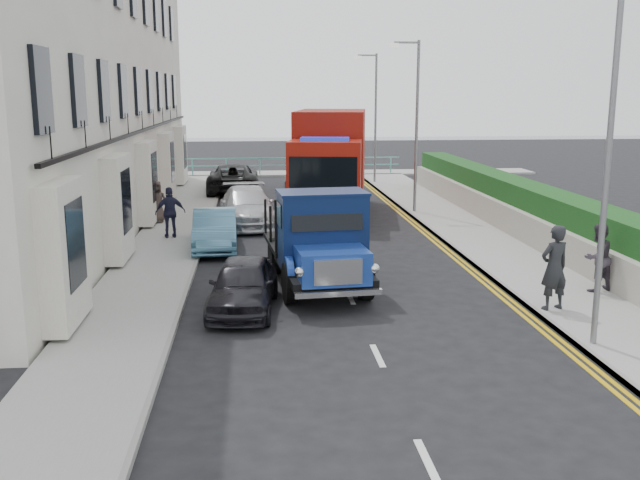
{
  "coord_description": "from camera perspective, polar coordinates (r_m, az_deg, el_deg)",
  "views": [
    {
      "loc": [
        -2.28,
        -14.79,
        4.96
      ],
      "look_at": [
        -0.72,
        2.3,
        1.4
      ],
      "focal_mm": 40.0,
      "sensor_mm": 36.0,
      "label": 1
    }
  ],
  "objects": [
    {
      "name": "promenade",
      "position": [
        44.12,
        -2.24,
        5.34
      ],
      "size": [
        30.0,
        2.5,
        0.12
      ],
      "primitive_type": "cube",
      "color": "gray",
      "rests_on": "ground"
    },
    {
      "name": "pedestrian_east_far",
      "position": [
        18.85,
        21.32,
        -1.32
      ],
      "size": [
        1.01,
        0.92,
        1.7
      ],
      "primitive_type": "imported",
      "rotation": [
        0.0,
        0.0,
        3.55
      ],
      "color": "#372F3A",
      "rests_on": "pavement_east"
    },
    {
      "name": "seafront_railing",
      "position": [
        43.27,
        -2.19,
        5.91
      ],
      "size": [
        13.0,
        0.08,
        1.11
      ],
      "color": "#59B2A5",
      "rests_on": "ground"
    },
    {
      "name": "lamp_far",
      "position": [
        39.33,
        4.3,
        10.29
      ],
      "size": [
        1.23,
        0.18,
        7.0
      ],
      "color": "slate",
      "rests_on": "ground"
    },
    {
      "name": "seafront_car_left",
      "position": [
        36.05,
        -6.95,
        4.92
      ],
      "size": [
        2.5,
        5.37,
        1.49
      ],
      "primitive_type": "imported",
      "rotation": [
        0.0,
        0.0,
        3.15
      ],
      "color": "black",
      "rests_on": "ground"
    },
    {
      "name": "parked_car_front",
      "position": [
        16.55,
        -6.16,
        -3.58
      ],
      "size": [
        1.8,
        3.72,
        1.22
      ],
      "primitive_type": "imported",
      "rotation": [
        0.0,
        0.0,
        -0.1
      ],
      "color": "black",
      "rests_on": "ground"
    },
    {
      "name": "sea_plane",
      "position": [
        74.99,
        -3.5,
        7.91
      ],
      "size": [
        120.0,
        120.0,
        0.0
      ],
      "primitive_type": "plane",
      "color": "slate",
      "rests_on": "ground"
    },
    {
      "name": "parked_car_rear",
      "position": [
        27.23,
        -5.84,
        2.68
      ],
      "size": [
        2.34,
        5.01,
        1.42
      ],
      "primitive_type": "imported",
      "rotation": [
        0.0,
        0.0,
        0.07
      ],
      "color": "silver",
      "rests_on": "ground"
    },
    {
      "name": "seafront_car_right",
      "position": [
        38.49,
        -0.95,
        5.45
      ],
      "size": [
        3.0,
        4.75,
        1.51
      ],
      "primitive_type": "imported",
      "rotation": [
        0.0,
        0.0,
        -0.3
      ],
      "color": "#B5B4B9",
      "rests_on": "ground"
    },
    {
      "name": "lamp_mid",
      "position": [
        29.52,
        7.53,
        9.76
      ],
      "size": [
        1.23,
        0.18,
        7.0
      ],
      "color": "slate",
      "rests_on": "ground"
    },
    {
      "name": "ground",
      "position": [
        15.76,
        3.38,
        -6.64
      ],
      "size": [
        120.0,
        120.0,
        0.0
      ],
      "primitive_type": "plane",
      "color": "black",
      "rests_on": "ground"
    },
    {
      "name": "pavement_east",
      "position": [
        25.44,
        12.21,
        0.35
      ],
      "size": [
        2.6,
        38.0,
        0.12
      ],
      "primitive_type": "cube",
      "color": "gray",
      "rests_on": "ground"
    },
    {
      "name": "parked_car_mid",
      "position": [
        23.1,
        -8.41,
        0.81
      ],
      "size": [
        1.5,
        3.92,
        1.28
      ],
      "primitive_type": "imported",
      "rotation": [
        0.0,
        0.0,
        0.04
      ],
      "color": "teal",
      "rests_on": "ground"
    },
    {
      "name": "garden_east",
      "position": [
        25.93,
        16.33,
        2.24
      ],
      "size": [
        1.45,
        28.0,
        1.75
      ],
      "color": "#B2AD9E",
      "rests_on": "ground"
    },
    {
      "name": "lamp_near",
      "position": [
        14.36,
        21.69,
        7.06
      ],
      "size": [
        1.23,
        0.18,
        7.0
      ],
      "color": "slate",
      "rests_on": "ground"
    },
    {
      "name": "pavement_west",
      "position": [
        24.46,
        -11.97,
        -0.09
      ],
      "size": [
        2.4,
        38.0,
        0.12
      ],
      "primitive_type": "cube",
      "color": "gray",
      "rests_on": "ground"
    },
    {
      "name": "bedford_lorry",
      "position": [
        17.87,
        0.07,
        -0.51
      ],
      "size": [
        2.6,
        5.55,
        2.55
      ],
      "rotation": [
        0.0,
        0.0,
        0.09
      ],
      "color": "black",
      "rests_on": "ground"
    },
    {
      "name": "terrace_west",
      "position": [
        28.79,
        -20.43,
        15.41
      ],
      "size": [
        6.31,
        30.2,
        14.25
      ],
      "color": "silver",
      "rests_on": "ground"
    },
    {
      "name": "red_lorry",
      "position": [
        29.76,
        0.82,
        6.49
      ],
      "size": [
        4.01,
        8.39,
        4.22
      ],
      "rotation": [
        0.0,
        0.0,
        -0.16
      ],
      "color": "black",
      "rests_on": "ground"
    },
    {
      "name": "pedestrian_west_far",
      "position": [
        27.63,
        -12.92,
        3.01
      ],
      "size": [
        0.8,
        0.55,
        1.59
      ],
      "primitive_type": "imported",
      "rotation": [
        0.0,
        0.0,
        -0.05
      ],
      "color": "#3C302B",
      "rests_on": "pavement_west"
    },
    {
      "name": "pedestrian_east_near",
      "position": [
        16.9,
        18.23,
        -2.1
      ],
      "size": [
        0.81,
        0.65,
        1.95
      ],
      "primitive_type": "imported",
      "rotation": [
        0.0,
        0.0,
        3.43
      ],
      "color": "black",
      "rests_on": "pavement_east"
    },
    {
      "name": "pedestrian_west_near",
      "position": [
        24.62,
        -11.88,
        2.17
      ],
      "size": [
        1.08,
        0.63,
        1.72
      ],
      "primitive_type": "imported",
      "rotation": [
        0.0,
        0.0,
        3.36
      ],
      "color": "#1B1C32",
      "rests_on": "pavement_west"
    }
  ]
}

